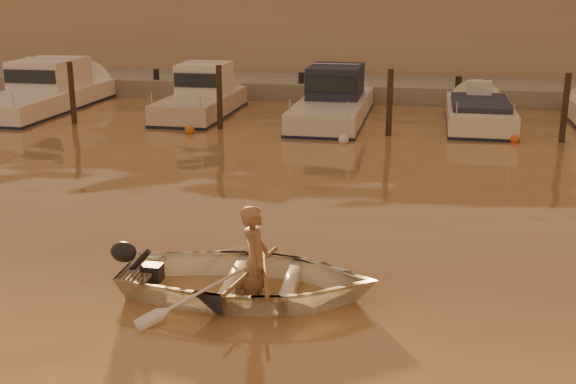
% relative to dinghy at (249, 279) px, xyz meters
% --- Properties ---
extents(ground_plane, '(160.00, 160.00, 0.00)m').
position_rel_dinghy_xyz_m(ground_plane, '(1.50, -1.67, -0.27)').
color(ground_plane, olive).
rests_on(ground_plane, ground).
extents(dinghy, '(3.90, 2.86, 0.79)m').
position_rel_dinghy_xyz_m(dinghy, '(0.00, 0.00, 0.00)').
color(dinghy, white).
rests_on(dinghy, ground_plane).
extents(person, '(0.43, 0.64, 1.71)m').
position_rel_dinghy_xyz_m(person, '(0.10, 0.00, 0.28)').
color(person, '#8E6747').
rests_on(person, dinghy).
extents(outboard_motor, '(0.92, 0.44, 0.70)m').
position_rel_dinghy_xyz_m(outboard_motor, '(-1.50, -0.06, 0.01)').
color(outboard_motor, black).
rests_on(outboard_motor, dinghy).
extents(oar_port, '(0.58, 2.05, 0.13)m').
position_rel_dinghy_xyz_m(oar_port, '(0.25, 0.01, 0.15)').
color(oar_port, brown).
rests_on(oar_port, dinghy).
extents(oar_starboard, '(0.34, 2.09, 0.13)m').
position_rel_dinghy_xyz_m(oar_starboard, '(0.05, 0.00, 0.15)').
color(oar_starboard, brown).
rests_on(oar_starboard, dinghy).
extents(moored_boat_0, '(2.56, 8.03, 1.75)m').
position_rel_dinghy_xyz_m(moored_boat_0, '(-11.37, 14.33, 0.35)').
color(moored_boat_0, silver).
rests_on(moored_boat_0, ground_plane).
extents(moored_boat_1, '(1.99, 6.01, 1.75)m').
position_rel_dinghy_xyz_m(moored_boat_1, '(-5.33, 14.33, 0.35)').
color(moored_boat_1, beige).
rests_on(moored_boat_1, ground_plane).
extents(moored_boat_2, '(2.16, 7.29, 1.75)m').
position_rel_dinghy_xyz_m(moored_boat_2, '(-0.70, 14.33, 0.35)').
color(moored_boat_2, beige).
rests_on(moored_boat_2, ground_plane).
extents(moored_boat_3, '(2.02, 5.84, 0.95)m').
position_rel_dinghy_xyz_m(moored_boat_3, '(4.08, 14.33, -0.05)').
color(moored_boat_3, beige).
rests_on(moored_boat_3, ground_plane).
extents(piling_0, '(0.18, 0.18, 2.20)m').
position_rel_dinghy_xyz_m(piling_0, '(-9.00, 12.13, 0.63)').
color(piling_0, '#2D2319').
rests_on(piling_0, ground_plane).
extents(piling_1, '(0.18, 0.18, 2.20)m').
position_rel_dinghy_xyz_m(piling_1, '(-4.00, 12.13, 0.63)').
color(piling_1, '#2D2319').
rests_on(piling_1, ground_plane).
extents(piling_2, '(0.18, 0.18, 2.20)m').
position_rel_dinghy_xyz_m(piling_2, '(1.30, 12.13, 0.63)').
color(piling_2, '#2D2319').
rests_on(piling_2, ground_plane).
extents(piling_3, '(0.18, 0.18, 2.20)m').
position_rel_dinghy_xyz_m(piling_3, '(6.30, 12.13, 0.63)').
color(piling_3, '#2D2319').
rests_on(piling_3, ground_plane).
extents(fender_a, '(0.30, 0.30, 0.30)m').
position_rel_dinghy_xyz_m(fender_a, '(-10.65, 11.08, -0.17)').
color(fender_a, white).
rests_on(fender_a, ground_plane).
extents(fender_b, '(0.30, 0.30, 0.30)m').
position_rel_dinghy_xyz_m(fender_b, '(-4.73, 11.29, -0.17)').
color(fender_b, '#C35D17').
rests_on(fender_b, ground_plane).
extents(fender_c, '(0.30, 0.30, 0.30)m').
position_rel_dinghy_xyz_m(fender_c, '(0.10, 10.80, -0.17)').
color(fender_c, silver).
rests_on(fender_c, ground_plane).
extents(fender_d, '(0.30, 0.30, 0.30)m').
position_rel_dinghy_xyz_m(fender_d, '(4.96, 11.87, -0.17)').
color(fender_d, '#E9551B').
rests_on(fender_d, ground_plane).
extents(quay, '(52.00, 4.00, 1.00)m').
position_rel_dinghy_xyz_m(quay, '(1.50, 19.83, -0.12)').
color(quay, gray).
rests_on(quay, ground_plane).
extents(waterfront_building, '(46.00, 7.00, 4.80)m').
position_rel_dinghy_xyz_m(waterfront_building, '(1.50, 25.33, 2.13)').
color(waterfront_building, '#9E8466').
rests_on(waterfront_building, quay).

